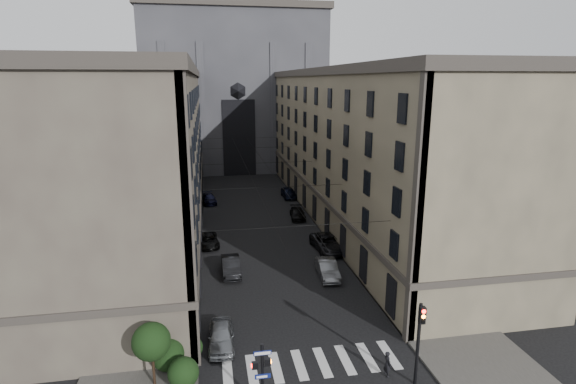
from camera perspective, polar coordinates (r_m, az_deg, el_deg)
sidewalk_left at (r=58.11m, az=-14.38°, el=-3.80°), size 7.00×80.00×0.15m
sidewalk_right at (r=60.20m, az=5.98°, el=-2.81°), size 7.00×80.00×0.15m
zebra_crossing at (r=30.44m, az=2.94°, el=-20.90°), size 11.00×3.20×0.01m
building_left at (r=56.36m, az=-17.94°, el=5.10°), size 13.60×60.60×18.85m
building_right at (r=59.10m, az=8.97°, el=6.00°), size 13.60×60.60×18.85m
gothic_tower at (r=94.41m, az=-6.91°, el=14.15°), size 35.00×23.00×58.00m
pedestrian_signal_left at (r=25.79m, az=-3.30°, el=-21.85°), size 1.02×0.38×4.00m
traffic_light_right at (r=27.94m, az=16.34°, el=-17.00°), size 0.34×0.50×5.20m
shrub_cluster at (r=29.01m, az=-15.07°, el=-19.10°), size 3.90×4.40×3.90m
tram_wires at (r=56.14m, az=-4.09°, el=3.54°), size 14.00×60.00×0.43m
car_left_near at (r=31.97m, az=-8.47°, el=-17.62°), size 1.90×4.37×1.47m
car_left_midnear at (r=42.25m, az=-7.25°, el=-9.31°), size 1.70×4.70×1.54m
car_left_midfar at (r=49.41m, az=-10.08°, el=-6.07°), size 2.49×4.73×1.27m
car_left_far at (r=66.28m, az=-10.00°, el=-0.85°), size 2.39×4.74×1.32m
car_right_near at (r=41.53m, az=5.01°, el=-9.69°), size 1.90×4.72×1.52m
car_right_midnear at (r=47.54m, az=5.09°, el=-6.49°), size 3.02×5.96×1.61m
car_right_midfar at (r=58.09m, az=1.22°, el=-2.76°), size 2.26×4.66×1.31m
car_right_far at (r=68.23m, az=0.08°, el=-0.08°), size 2.01×4.75×1.60m
pedestrian at (r=29.56m, az=12.50°, el=-20.52°), size 0.49×0.65×1.64m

